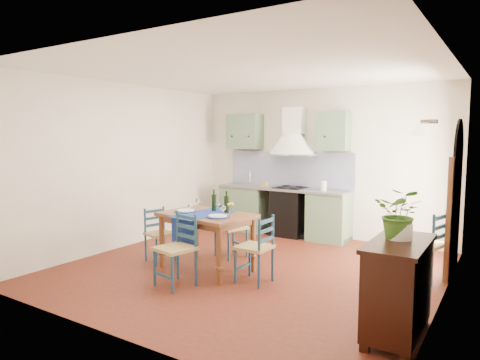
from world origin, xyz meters
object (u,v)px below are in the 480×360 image
chair_near (177,249)px  potted_plant (400,213)px  dining_table (206,220)px  sideboard (398,285)px

chair_near → potted_plant: (2.67, 0.14, 0.70)m
dining_table → potted_plant: bearing=-12.0°
chair_near → sideboard: sideboard is taller
potted_plant → chair_near: bearing=-176.9°
chair_near → sideboard: (2.69, 0.05, 0.03)m
dining_table → potted_plant: 2.85m
dining_table → sideboard: (2.77, -0.68, -0.21)m
sideboard → potted_plant: size_ratio=2.12×
dining_table → potted_plant: (2.75, -0.59, 0.46)m
dining_table → chair_near: bearing=-83.7°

